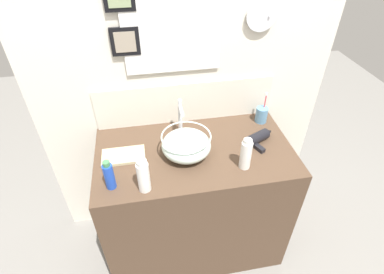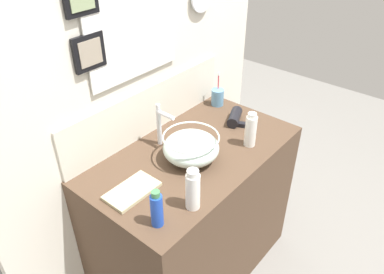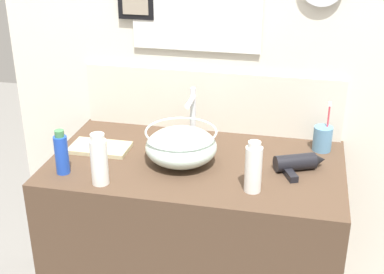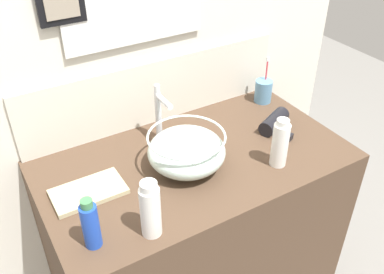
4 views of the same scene
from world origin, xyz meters
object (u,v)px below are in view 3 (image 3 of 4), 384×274
object	(u,v)px
hair_drier	(299,163)
spray_bottle	(62,153)
shampoo_bottle	(99,160)
soap_dispenser	(253,168)
faucet	(192,112)
glass_bowl_sink	(181,146)
toothbrush_cup	(323,138)
hand_towel	(100,148)

from	to	relation	value
hair_drier	spray_bottle	world-z (taller)	spray_bottle
shampoo_bottle	hair_drier	bearing A→B (deg)	20.17
soap_dispenser	faucet	bearing A→B (deg)	129.66
glass_bowl_sink	shampoo_bottle	xyz separation A→B (m)	(-0.24, -0.21, 0.02)
glass_bowl_sink	toothbrush_cup	world-z (taller)	toothbrush_cup
glass_bowl_sink	faucet	world-z (taller)	faucet
toothbrush_cup	soap_dispenser	size ratio (longest dim) A/B	1.10
glass_bowl_sink	spray_bottle	xyz separation A→B (m)	(-0.40, -0.17, 0.01)
glass_bowl_sink	hand_towel	distance (m)	0.35
hair_drier	soap_dispenser	distance (m)	0.24
spray_bottle	soap_dispenser	bearing A→B (deg)	1.51
glass_bowl_sink	toothbrush_cup	distance (m)	0.56
faucet	shampoo_bottle	world-z (taller)	faucet
glass_bowl_sink	soap_dispenser	size ratio (longest dim) A/B	1.46
glass_bowl_sink	hand_towel	world-z (taller)	glass_bowl_sink
shampoo_bottle	glass_bowl_sink	bearing A→B (deg)	41.27
glass_bowl_sink	shampoo_bottle	size ratio (longest dim) A/B	1.42
faucet	soap_dispenser	distance (m)	0.45
faucet	soap_dispenser	size ratio (longest dim) A/B	1.24
toothbrush_cup	soap_dispenser	distance (m)	0.44
glass_bowl_sink	soap_dispenser	bearing A→B (deg)	-27.59
toothbrush_cup	spray_bottle	size ratio (longest dim) A/B	1.20
faucet	toothbrush_cup	xyz separation A→B (m)	(0.52, 0.03, -0.08)
glass_bowl_sink	faucet	distance (m)	0.20
hair_drier	spray_bottle	bearing A→B (deg)	-166.31
faucet	toothbrush_cup	world-z (taller)	faucet
soap_dispenser	spray_bottle	distance (m)	0.68
faucet	hair_drier	size ratio (longest dim) A/B	1.14
hair_drier	shampoo_bottle	distance (m)	0.72
faucet	shampoo_bottle	bearing A→B (deg)	-120.65
hand_towel	glass_bowl_sink	bearing A→B (deg)	-7.25
soap_dispenser	hand_towel	xyz separation A→B (m)	(-0.63, 0.19, -0.08)
glass_bowl_sink	toothbrush_cup	xyz separation A→B (m)	(0.52, 0.23, -0.02)
shampoo_bottle	hand_towel	bearing A→B (deg)	111.87
hair_drier	toothbrush_cup	size ratio (longest dim) A/B	0.99
glass_bowl_sink	toothbrush_cup	size ratio (longest dim) A/B	1.33
shampoo_bottle	hand_towel	size ratio (longest dim) A/B	0.81
soap_dispenser	shampoo_bottle	bearing A→B (deg)	-173.25
faucet	spray_bottle	size ratio (longest dim) A/B	1.36
toothbrush_cup	shampoo_bottle	distance (m)	0.87
faucet	shampoo_bottle	distance (m)	0.47
hair_drier	shampoo_bottle	xyz separation A→B (m)	(-0.67, -0.25, 0.06)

